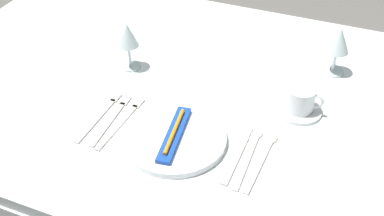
# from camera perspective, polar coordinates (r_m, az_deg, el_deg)

# --- Properties ---
(dining_table) EXTENTS (1.80, 1.11, 0.74)m
(dining_table) POSITION_cam_1_polar(r_m,az_deg,el_deg) (1.44, 1.47, -0.49)
(dining_table) COLOR white
(dining_table) RESTS_ON ground
(dinner_plate) EXTENTS (0.27, 0.27, 0.02)m
(dinner_plate) POSITION_cam_1_polar(r_m,az_deg,el_deg) (1.21, -2.14, -3.71)
(dinner_plate) COLOR white
(dinner_plate) RESTS_ON dining_table
(toothbrush_package) EXTENTS (0.07, 0.21, 0.02)m
(toothbrush_package) POSITION_cam_1_polar(r_m,az_deg,el_deg) (1.20, -2.16, -3.12)
(toothbrush_package) COLOR blue
(toothbrush_package) RESTS_ON dinner_plate
(fork_outer) EXTENTS (0.03, 0.23, 0.00)m
(fork_outer) POSITION_cam_1_polar(r_m,az_deg,el_deg) (1.29, -8.38, -1.56)
(fork_outer) COLOR beige
(fork_outer) RESTS_ON dining_table
(fork_inner) EXTENTS (0.03, 0.22, 0.00)m
(fork_inner) POSITION_cam_1_polar(r_m,az_deg,el_deg) (1.30, -9.57, -1.17)
(fork_inner) COLOR beige
(fork_inner) RESTS_ON dining_table
(fork_salad) EXTENTS (0.02, 0.23, 0.00)m
(fork_salad) POSITION_cam_1_polar(r_m,az_deg,el_deg) (1.32, -10.93, -0.77)
(fork_salad) COLOR beige
(fork_salad) RESTS_ON dining_table
(dinner_knife) EXTENTS (0.02, 0.21, 0.00)m
(dinner_knife) POSITION_cam_1_polar(r_m,az_deg,el_deg) (1.18, 5.42, -5.81)
(dinner_knife) COLOR beige
(dinner_knife) RESTS_ON dining_table
(spoon_soup) EXTENTS (0.03, 0.23, 0.01)m
(spoon_soup) POSITION_cam_1_polar(r_m,az_deg,el_deg) (1.20, 7.14, -5.09)
(spoon_soup) COLOR beige
(spoon_soup) RESTS_ON dining_table
(spoon_dessert) EXTENTS (0.03, 0.22, 0.01)m
(spoon_dessert) POSITION_cam_1_polar(r_m,az_deg,el_deg) (1.19, 8.69, -5.60)
(spoon_dessert) COLOR beige
(spoon_dessert) RESTS_ON dining_table
(saucer_left) EXTENTS (0.13, 0.13, 0.01)m
(saucer_left) POSITION_cam_1_polar(r_m,az_deg,el_deg) (1.34, 12.70, -0.22)
(saucer_left) COLOR white
(saucer_left) RESTS_ON dining_table
(coffee_cup_left) EXTENTS (0.10, 0.08, 0.07)m
(coffee_cup_left) POSITION_cam_1_polar(r_m,az_deg,el_deg) (1.31, 13.01, 1.08)
(coffee_cup_left) COLOR white
(coffee_cup_left) RESTS_ON saucer_left
(wine_glass_centre) EXTENTS (0.07, 0.07, 0.15)m
(wine_glass_centre) POSITION_cam_1_polar(r_m,az_deg,el_deg) (1.47, 17.28, 7.55)
(wine_glass_centre) COLOR silver
(wine_glass_centre) RESTS_ON dining_table
(wine_glass_left) EXTENTS (0.06, 0.06, 0.15)m
(wine_glass_left) POSITION_cam_1_polar(r_m,az_deg,el_deg) (1.44, -7.75, 8.42)
(wine_glass_left) COLOR silver
(wine_glass_left) RESTS_ON dining_table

